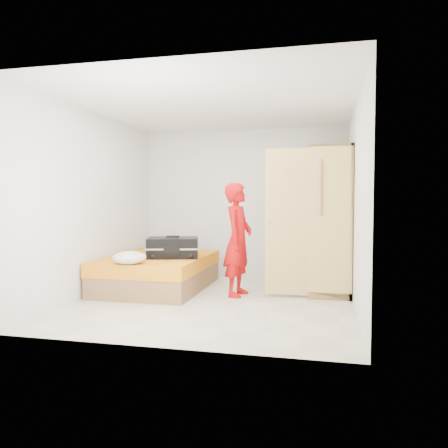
% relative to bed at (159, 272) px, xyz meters
% --- Properties ---
extents(room, '(4.00, 4.02, 2.60)m').
position_rel_bed_xyz_m(room, '(1.05, -0.56, 1.05)').
color(room, beige).
rests_on(room, ground).
extents(bed, '(1.42, 2.02, 0.50)m').
position_rel_bed_xyz_m(bed, '(0.00, 0.00, 0.00)').
color(bed, olive).
rests_on(bed, ground).
extents(wardrobe, '(1.17, 1.20, 2.10)m').
position_rel_bed_xyz_m(wardrobe, '(2.50, 0.29, 0.75)').
color(wardrobe, '#DDC46C').
rests_on(wardrobe, ground).
extents(person, '(0.45, 0.63, 1.59)m').
position_rel_bed_xyz_m(person, '(1.28, -0.23, 0.54)').
color(person, red).
rests_on(person, ground).
extents(suitcase, '(0.88, 0.73, 0.32)m').
position_rel_bed_xyz_m(suitcase, '(0.28, -0.12, 0.39)').
color(suitcase, black).
rests_on(suitcase, bed).
extents(round_cushion, '(0.45, 0.45, 0.17)m').
position_rel_bed_xyz_m(round_cushion, '(-0.06, -0.90, 0.33)').
color(round_cushion, beige).
rests_on(round_cushion, bed).
extents(pillow, '(0.64, 0.41, 0.11)m').
position_rel_bed_xyz_m(pillow, '(-0.14, 0.85, 0.30)').
color(pillow, beige).
rests_on(pillow, bed).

